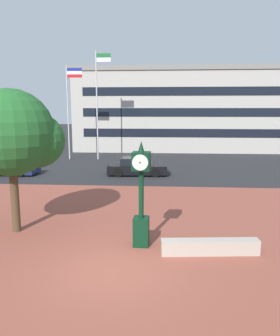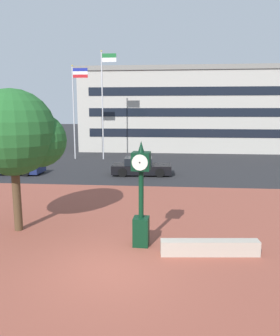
{
  "view_description": "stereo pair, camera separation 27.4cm",
  "coord_description": "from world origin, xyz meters",
  "px_view_note": "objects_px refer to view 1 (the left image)",
  "views": [
    {
      "loc": [
        1.48,
        -9.17,
        4.67
      ],
      "look_at": [
        0.71,
        1.88,
        2.73
      ],
      "focal_mm": 35.46,
      "sensor_mm": 36.0,
      "label": 1
    },
    {
      "loc": [
        1.75,
        -9.15,
        4.67
      ],
      "look_at": [
        0.71,
        1.88,
        2.73
      ],
      "focal_mm": 35.46,
      "sensor_mm": 36.0,
      "label": 2
    }
  ],
  "objects_px": {
    "street_clock": "(141,198)",
    "flagpole_primary": "(69,105)",
    "car_street_near": "(5,167)",
    "civic_building": "(188,110)",
    "plaza_tree": "(16,135)",
    "flagpole_secondary": "(98,99)",
    "car_street_mid": "(137,167)"
  },
  "relations": [
    {
      "from": "civic_building",
      "to": "car_street_near",
      "type": "bearing_deg",
      "value": -126.86
    },
    {
      "from": "street_clock",
      "to": "car_street_near",
      "type": "height_order",
      "value": "street_clock"
    },
    {
      "from": "plaza_tree",
      "to": "car_street_near",
      "type": "relative_size",
      "value": 1.19
    },
    {
      "from": "plaza_tree",
      "to": "flagpole_secondary",
      "type": "height_order",
      "value": "flagpole_secondary"
    },
    {
      "from": "car_street_near",
      "to": "flagpole_secondary",
      "type": "height_order",
      "value": "flagpole_secondary"
    },
    {
      "from": "plaza_tree",
      "to": "flagpole_secondary",
      "type": "distance_m",
      "value": 19.1
    },
    {
      "from": "car_street_near",
      "to": "flagpole_secondary",
      "type": "relative_size",
      "value": 0.46
    },
    {
      "from": "car_street_near",
      "to": "civic_building",
      "type": "xyz_separation_m",
      "value": [
        14.64,
        19.53,
        4.09
      ]
    },
    {
      "from": "car_street_near",
      "to": "flagpole_primary",
      "type": "bearing_deg",
      "value": 161.09
    },
    {
      "from": "car_street_mid",
      "to": "flagpole_primary",
      "type": "xyz_separation_m",
      "value": [
        -6.92,
        7.41,
        4.51
      ]
    },
    {
      "from": "street_clock",
      "to": "flagpole_primary",
      "type": "height_order",
      "value": "flagpole_primary"
    },
    {
      "from": "car_street_mid",
      "to": "flagpole_secondary",
      "type": "distance_m",
      "value": 9.9
    },
    {
      "from": "car_street_near",
      "to": "civic_building",
      "type": "bearing_deg",
      "value": 143.1
    },
    {
      "from": "plaza_tree",
      "to": "car_street_near",
      "type": "bearing_deg",
      "value": 118.58
    },
    {
      "from": "plaza_tree",
      "to": "civic_building",
      "type": "relative_size",
      "value": 0.2
    },
    {
      "from": "street_clock",
      "to": "flagpole_secondary",
      "type": "distance_m",
      "value": 21.21
    },
    {
      "from": "street_clock",
      "to": "civic_building",
      "type": "relative_size",
      "value": 0.14
    },
    {
      "from": "car_street_mid",
      "to": "civic_building",
      "type": "xyz_separation_m",
      "value": [
        5.02,
        19.03,
        4.1
      ]
    },
    {
      "from": "street_clock",
      "to": "plaza_tree",
      "type": "height_order",
      "value": "plaza_tree"
    },
    {
      "from": "street_clock",
      "to": "car_street_near",
      "type": "bearing_deg",
      "value": 134.19
    },
    {
      "from": "car_street_mid",
      "to": "flagpole_secondary",
      "type": "bearing_deg",
      "value": -153.33
    },
    {
      "from": "street_clock",
      "to": "flagpole_primary",
      "type": "bearing_deg",
      "value": 114.64
    },
    {
      "from": "car_street_mid",
      "to": "car_street_near",
      "type": "bearing_deg",
      "value": -89.83
    },
    {
      "from": "car_street_near",
      "to": "flagpole_primary",
      "type": "height_order",
      "value": "flagpole_primary"
    },
    {
      "from": "street_clock",
      "to": "plaza_tree",
      "type": "distance_m",
      "value": 5.31
    },
    {
      "from": "car_street_near",
      "to": "flagpole_secondary",
      "type": "xyz_separation_m",
      "value": [
        5.43,
        7.91,
        5.06
      ]
    },
    {
      "from": "civic_building",
      "to": "flagpole_primary",
      "type": "bearing_deg",
      "value": -135.78
    },
    {
      "from": "street_clock",
      "to": "plaza_tree",
      "type": "bearing_deg",
      "value": 169.2
    },
    {
      "from": "car_street_near",
      "to": "car_street_mid",
      "type": "relative_size",
      "value": 1.06
    },
    {
      "from": "car_street_mid",
      "to": "plaza_tree",
      "type": "bearing_deg",
      "value": -20.03
    },
    {
      "from": "car_street_mid",
      "to": "flagpole_primary",
      "type": "relative_size",
      "value": 0.49
    },
    {
      "from": "flagpole_primary",
      "to": "civic_building",
      "type": "xyz_separation_m",
      "value": [
        11.94,
        11.62,
        -0.42
      ]
    }
  ]
}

